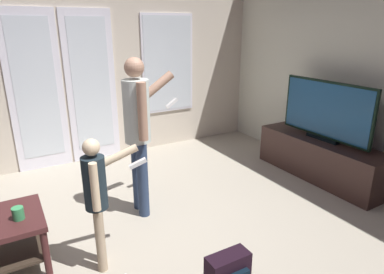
{
  "coord_description": "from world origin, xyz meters",
  "views": [
    {
      "loc": [
        -0.69,
        -2.17,
        1.8
      ],
      "look_at": [
        0.77,
        0.35,
        0.82
      ],
      "focal_mm": 31.3,
      "sensor_mm": 36.0,
      "label": 1
    }
  ],
  "objects_px": {
    "backpack": "(228,271)",
    "person_child": "(97,193)",
    "flat_screen_tv": "(326,111)",
    "cup_near_edge": "(18,213)",
    "person_adult": "(139,124)",
    "tv_stand": "(320,159)"
  },
  "relations": [
    {
      "from": "cup_near_edge",
      "to": "person_adult",
      "type": "bearing_deg",
      "value": 18.22
    },
    {
      "from": "person_adult",
      "to": "backpack",
      "type": "height_order",
      "value": "person_adult"
    },
    {
      "from": "person_adult",
      "to": "person_child",
      "type": "xyz_separation_m",
      "value": [
        -0.57,
        -0.61,
        -0.29
      ]
    },
    {
      "from": "flat_screen_tv",
      "to": "cup_near_edge",
      "type": "xyz_separation_m",
      "value": [
        -3.3,
        -0.02,
        -0.35
      ]
    },
    {
      "from": "backpack",
      "to": "person_child",
      "type": "bearing_deg",
      "value": 136.65
    },
    {
      "from": "cup_near_edge",
      "to": "backpack",
      "type": "bearing_deg",
      "value": -36.55
    },
    {
      "from": "person_child",
      "to": "backpack",
      "type": "bearing_deg",
      "value": -43.35
    },
    {
      "from": "flat_screen_tv",
      "to": "backpack",
      "type": "distance_m",
      "value": 2.37
    },
    {
      "from": "person_child",
      "to": "cup_near_edge",
      "type": "xyz_separation_m",
      "value": [
        -0.53,
        0.25,
        -0.14
      ]
    },
    {
      "from": "tv_stand",
      "to": "cup_near_edge",
      "type": "height_order",
      "value": "cup_near_edge"
    },
    {
      "from": "backpack",
      "to": "cup_near_edge",
      "type": "relative_size",
      "value": 3.41
    },
    {
      "from": "tv_stand",
      "to": "person_child",
      "type": "xyz_separation_m",
      "value": [
        -2.77,
        -0.27,
        0.39
      ]
    },
    {
      "from": "tv_stand",
      "to": "backpack",
      "type": "height_order",
      "value": "tv_stand"
    },
    {
      "from": "person_child",
      "to": "backpack",
      "type": "distance_m",
      "value": 1.1
    },
    {
      "from": "person_adult",
      "to": "backpack",
      "type": "bearing_deg",
      "value": -83.86
    },
    {
      "from": "person_child",
      "to": "backpack",
      "type": "relative_size",
      "value": 3.27
    },
    {
      "from": "tv_stand",
      "to": "cup_near_edge",
      "type": "distance_m",
      "value": 3.31
    },
    {
      "from": "cup_near_edge",
      "to": "flat_screen_tv",
      "type": "bearing_deg",
      "value": 0.41
    },
    {
      "from": "backpack",
      "to": "cup_near_edge",
      "type": "xyz_separation_m",
      "value": [
        -1.24,
        0.92,
        0.37
      ]
    },
    {
      "from": "tv_stand",
      "to": "flat_screen_tv",
      "type": "bearing_deg",
      "value": 114.93
    },
    {
      "from": "person_child",
      "to": "flat_screen_tv",
      "type": "bearing_deg",
      "value": 5.57
    },
    {
      "from": "tv_stand",
      "to": "person_child",
      "type": "bearing_deg",
      "value": -174.51
    }
  ]
}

